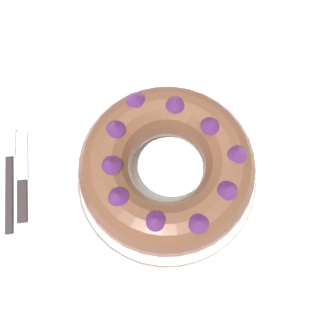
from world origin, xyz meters
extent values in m
plane|color=#4C4742|center=(0.00, 0.00, 0.00)|extent=(8.00, 8.00, 0.00)
cube|color=silver|center=(0.00, 0.00, 0.75)|extent=(1.33, 0.95, 0.03)
cylinder|color=white|center=(0.00, 0.00, 0.77)|extent=(0.33, 0.33, 0.01)
torus|color=white|center=(0.00, 0.00, 0.78)|extent=(0.34, 0.34, 0.01)
torus|color=#4C2D1E|center=(0.00, 0.00, 0.82)|extent=(0.30, 0.30, 0.09)
cone|color=#3D1947|center=(0.09, -0.06, 0.88)|extent=(0.04, 0.04, 0.02)
cone|color=#3D1947|center=(0.11, -0.01, 0.88)|extent=(0.03, 0.03, 0.02)
cone|color=#3D1947|center=(0.08, 0.05, 0.88)|extent=(0.04, 0.04, 0.02)
cone|color=#3D1947|center=(0.03, 0.09, 0.88)|extent=(0.05, 0.05, 0.02)
cone|color=#3D1947|center=(-0.04, 0.11, 0.88)|extent=(0.04, 0.04, 0.02)
cone|color=#3D1947|center=(-0.08, 0.06, 0.88)|extent=(0.04, 0.04, 0.02)
cone|color=#3D1947|center=(-0.09, 0.00, 0.88)|extent=(0.04, 0.04, 0.02)
cone|color=#3D1947|center=(-0.08, -0.05, 0.88)|extent=(0.05, 0.05, 0.02)
cone|color=#3D1947|center=(-0.03, -0.10, 0.88)|extent=(0.05, 0.05, 0.02)
cone|color=#3D1947|center=(0.03, -0.11, 0.88)|extent=(0.05, 0.05, 0.02)
cube|color=black|center=(-0.28, 0.01, 0.77)|extent=(0.01, 0.14, 0.01)
cube|color=silver|center=(-0.28, 0.11, 0.77)|extent=(0.02, 0.06, 0.01)
cube|color=black|center=(-0.26, -0.01, 0.77)|extent=(0.02, 0.08, 0.01)
cube|color=silver|center=(-0.26, 0.08, 0.77)|extent=(0.02, 0.10, 0.00)
cylinder|color=white|center=(0.09, 0.30, 0.78)|extent=(0.18, 0.18, 0.03)
cube|color=beige|center=(0.29, -0.01, 0.76)|extent=(0.18, 0.13, 0.00)
camera|label=1|loc=(-0.03, -0.21, 1.44)|focal=42.00mm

